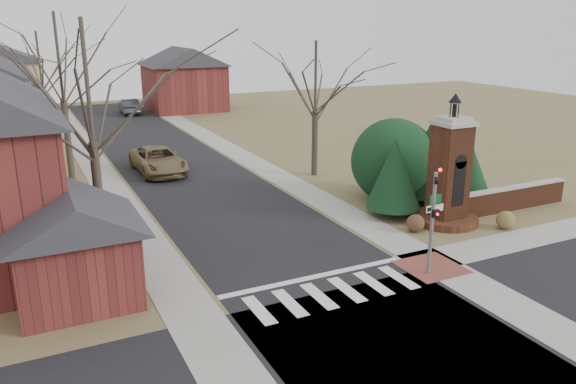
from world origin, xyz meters
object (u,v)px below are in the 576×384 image
traffic_signal_pole (433,213)px  pickup_truck (158,160)px  brick_gate_monument (448,181)px  distant_car (129,106)px  sign_post (434,213)px

traffic_signal_pole → pickup_truck: traffic_signal_pole is taller
pickup_truck → brick_gate_monument: bearing=-58.0°
pickup_truck → distant_car: bearing=81.8°
distant_car → sign_post: bearing=97.6°
sign_post → traffic_signal_pole: bearing=-132.4°
traffic_signal_pole → sign_post: bearing=47.6°
traffic_signal_pole → distant_car: traffic_signal_pole is taller
pickup_truck → distant_car: pickup_truck is taller
brick_gate_monument → pickup_truck: 19.34m
traffic_signal_pole → pickup_truck: size_ratio=0.74×
sign_post → pickup_truck: bearing=110.6°
sign_post → brick_gate_monument: 4.55m
brick_gate_monument → pickup_truck: bearing=123.3°
traffic_signal_pole → sign_post: 2.02m
sign_post → brick_gate_monument: brick_gate_monument is taller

